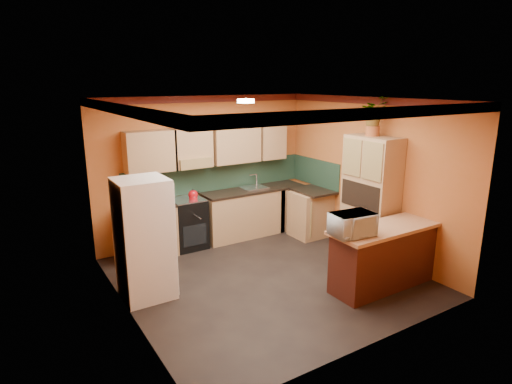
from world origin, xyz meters
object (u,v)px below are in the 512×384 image
fridge (144,239)px  pantry (370,200)px  microwave (352,224)px  base_cabinets_back (219,218)px  stove (188,223)px  breakfast_bar (387,257)px

fridge → pantry: size_ratio=0.81×
pantry → microwave: pantry is taller
base_cabinets_back → stove: 0.63m
base_cabinets_back → pantry: pantry is taller
base_cabinets_back → fridge: size_ratio=2.15×
pantry → microwave: bearing=-145.5°
stove → breakfast_bar: (1.89, -2.95, -0.02)m
base_cabinets_back → stove: stove is taller
breakfast_bar → fridge: bearing=153.4°
fridge → microwave: fridge is taller
stove → microwave: bearing=-68.9°
stove → microwave: (1.14, -2.95, 0.63)m
stove → pantry: (2.37, -2.10, 0.59)m
microwave → breakfast_bar: bearing=6.3°
breakfast_bar → microwave: 0.99m
pantry → breakfast_bar: size_ratio=1.17×
base_cabinets_back → pantry: (1.75, -2.10, 0.61)m
microwave → pantry: bearing=40.7°
pantry → breakfast_bar: bearing=-119.9°
base_cabinets_back → microwave: (0.51, -2.95, 0.65)m
fridge → microwave: (2.37, -1.56, 0.24)m
breakfast_bar → microwave: size_ratio=3.17×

